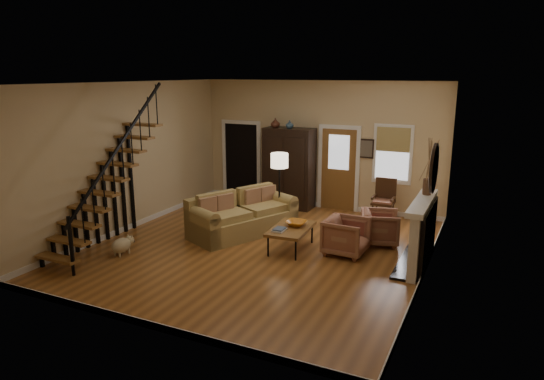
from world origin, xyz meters
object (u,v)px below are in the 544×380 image
at_px(side_chair, 383,200).
at_px(armchair_right, 380,227).
at_px(floor_lamp, 279,190).
at_px(sofa, 243,215).
at_px(armchair_left, 346,236).
at_px(armoire, 289,168).
at_px(coffee_table, 291,238).

bearing_deg(side_chair, armchair_right, -79.54).
bearing_deg(floor_lamp, sofa, -121.77).
relative_size(sofa, armchair_left, 2.97).
distance_m(armoire, armchair_left, 3.66).
bearing_deg(side_chair, coffee_table, -114.66).
distance_m(armoire, sofa, 2.55).
bearing_deg(sofa, armchair_left, 19.74).
relative_size(sofa, floor_lamp, 1.38).
bearing_deg(armoire, coffee_table, -65.97).
bearing_deg(sofa, floor_lamp, 83.16).
bearing_deg(sofa, armchair_right, 37.57).
relative_size(coffee_table, armchair_left, 1.52).
distance_m(armchair_right, floor_lamp, 2.44).
distance_m(sofa, coffee_table, 1.43).
relative_size(armoire, side_chair, 2.06).
distance_m(coffee_table, floor_lamp, 1.64).
xyz_separation_m(armoire, floor_lamp, (0.47, -1.65, -0.19)).
bearing_deg(armoire, sofa, -90.82).
xyz_separation_m(armchair_left, floor_lamp, (-1.91, 1.04, 0.50)).
bearing_deg(coffee_table, side_chair, 65.34).
relative_size(sofa, armchair_right, 3.05).
height_order(coffee_table, armchair_right, armchair_right).
xyz_separation_m(sofa, armchair_right, (2.89, 0.65, -0.09)).
xyz_separation_m(sofa, floor_lamp, (0.51, 0.82, 0.42)).
relative_size(coffee_table, floor_lamp, 0.70).
xyz_separation_m(sofa, armchair_left, (2.42, -0.22, -0.08)).
bearing_deg(side_chair, armoire, 175.52).
relative_size(sofa, coffee_table, 1.96).
xyz_separation_m(armchair_left, armchair_right, (0.47, 0.87, -0.01)).
bearing_deg(coffee_table, armchair_left, 11.86).
xyz_separation_m(coffee_table, armchair_left, (1.08, 0.23, 0.13)).
height_order(coffee_table, floor_lamp, floor_lamp).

